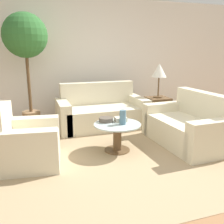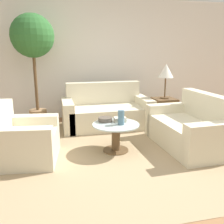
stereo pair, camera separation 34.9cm
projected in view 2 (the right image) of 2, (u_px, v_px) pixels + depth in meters
ground_plane at (126, 171)px, 3.16m from camera, size 14.00×14.00×0.00m
wall_back at (91, 59)px, 5.55m from camera, size 10.00×0.06×2.60m
rug at (116, 150)px, 3.81m from camera, size 3.56×3.48×0.01m
sofa_main at (106, 112)px, 5.03m from camera, size 1.72×0.88×0.85m
armchair at (22, 142)px, 3.42m from camera, size 0.91×0.93×0.82m
loveseat at (192, 129)px, 3.95m from camera, size 0.88×1.48×0.84m
coffee_table at (116, 134)px, 3.75m from camera, size 0.70×0.70×0.43m
side_table at (164, 111)px, 5.18m from camera, size 0.44×0.44×0.53m
table_lamp at (166, 72)px, 4.98m from camera, size 0.30×0.30×0.70m
potted_plant at (33, 42)px, 4.65m from camera, size 0.81×0.81×2.16m
vase at (121, 117)px, 3.66m from camera, size 0.10×0.10×0.21m
bowl at (105, 119)px, 3.82m from camera, size 0.22×0.22×0.07m
book_stack at (120, 120)px, 3.81m from camera, size 0.18×0.14×0.07m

